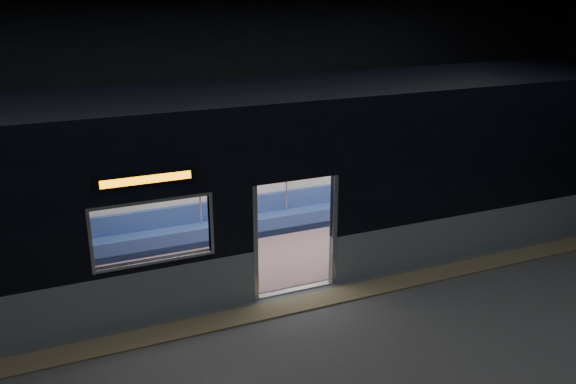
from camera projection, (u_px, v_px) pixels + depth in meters
station_floor at (321, 319)px, 9.83m from camera, size 24.00×14.00×0.01m
station_envelope at (326, 92)px, 8.64m from camera, size 24.00×14.00×5.00m
tactile_strip at (307, 302)px, 10.30m from camera, size 22.80×0.50×0.03m
metro_car at (263, 168)px, 11.44m from camera, size 18.00×3.04×3.35m
passenger at (436, 177)px, 14.47m from camera, size 0.41×0.67×1.32m
handbag at (440, 184)px, 14.30m from camera, size 0.33×0.30×0.14m
transit_map at (302, 162)px, 13.24m from camera, size 0.90×0.03×0.58m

